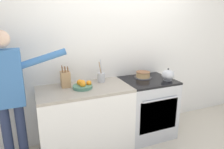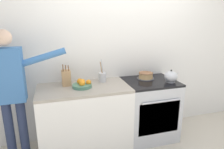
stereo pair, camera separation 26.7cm
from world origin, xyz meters
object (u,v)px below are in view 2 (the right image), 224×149
layer_cake (146,76)px  utensil_crock (102,77)px  fruit_bowl (82,84)px  knife_block (66,78)px  tea_kettle (171,77)px  person_baker (11,86)px  stove_range (149,109)px

layer_cake → utensil_crock: 0.66m
utensil_crock → fruit_bowl: size_ratio=1.30×
layer_cake → fruit_bowl: (-0.97, -0.11, -0.01)m
knife_block → fruit_bowl: bearing=-36.1°
knife_block → tea_kettle: bearing=-10.9°
layer_cake → knife_block: size_ratio=0.89×
tea_kettle → person_baker: (-2.10, 0.15, 0.02)m
person_baker → fruit_bowl: bearing=5.7°
utensil_crock → knife_block: bearing=-177.5°
stove_range → person_baker: bearing=179.3°
fruit_bowl → person_baker: bearing=178.9°
utensil_crock → fruit_bowl: utensil_crock is taller
stove_range → person_baker: (-1.85, 0.02, 0.54)m
tea_kettle → utensil_crock: 0.98m
knife_block → person_baker: (-0.66, -0.12, -0.01)m
stove_range → fruit_bowl: bearing=179.8°
utensil_crock → fruit_bowl: (-0.31, -0.16, -0.03)m
knife_block → person_baker: size_ratio=0.18×
knife_block → stove_range: bearing=-7.0°
fruit_bowl → person_baker: (-0.85, 0.02, 0.06)m
stove_range → layer_cake: (-0.02, 0.11, 0.49)m
tea_kettle → person_baker: size_ratio=0.14×
tea_kettle → layer_cake: bearing=138.4°
layer_cake → person_baker: bearing=-177.2°
stove_range → layer_cake: size_ratio=3.44×
utensil_crock → tea_kettle: bearing=-17.8°
stove_range → person_baker: person_baker is taller
layer_cake → knife_block: 1.17m
stove_range → knife_block: 1.32m
knife_block → utensil_crock: bearing=2.5°
tea_kettle → stove_range: bearing=152.6°
stove_range → utensil_crock: (-0.68, 0.17, 0.52)m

